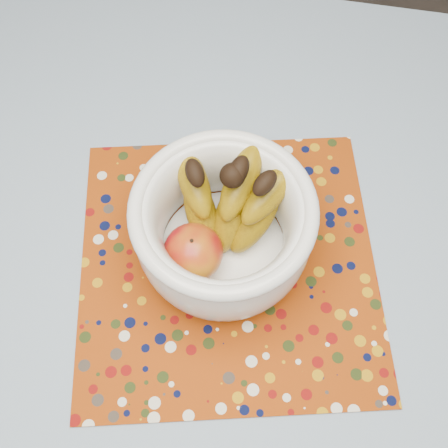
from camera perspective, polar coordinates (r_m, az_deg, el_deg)
name	(u,v)px	position (r m, az deg, el deg)	size (l,w,h in m)	color
table	(208,320)	(0.85, -1.77, -10.44)	(1.20, 1.20, 0.75)	brown
tablecloth	(206,305)	(0.77, -1.94, -8.80)	(1.32, 1.32, 0.01)	#6586A9
placemat	(228,264)	(0.79, 0.44, -4.34)	(0.44, 0.44, 0.00)	#843007
fruit_bowl	(225,221)	(0.72, 0.14, 0.34)	(0.26, 0.25, 0.18)	white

